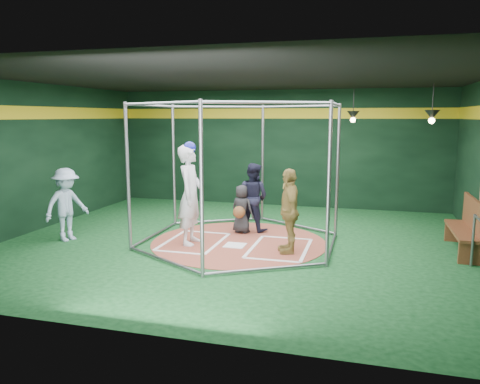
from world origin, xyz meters
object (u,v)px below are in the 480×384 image
(visitor_leopard, at_px, (289,211))
(umpire, at_px, (253,197))
(dugout_bench, at_px, (468,225))
(batter_figure, at_px, (190,194))

(visitor_leopard, bearing_deg, umpire, -162.76)
(visitor_leopard, xyz_separation_m, dugout_bench, (3.46, 0.98, -0.30))
(batter_figure, bearing_deg, dugout_bench, 9.09)
(dugout_bench, bearing_deg, visitor_leopard, -164.25)
(batter_figure, relative_size, dugout_bench, 1.16)
(visitor_leopard, bearing_deg, dugout_bench, 87.30)
(visitor_leopard, relative_size, dugout_bench, 0.90)
(batter_figure, xyz_separation_m, umpire, (1.00, 1.50, -0.27))
(umpire, bearing_deg, dugout_bench, -169.73)
(dugout_bench, bearing_deg, batter_figure, -170.91)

